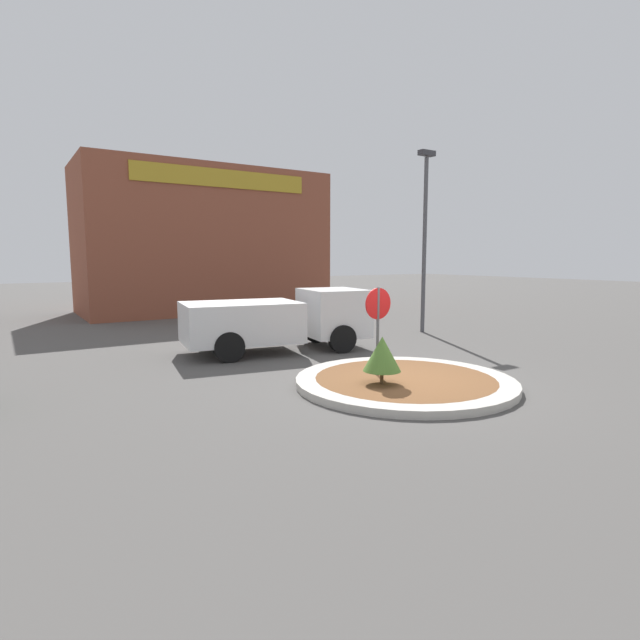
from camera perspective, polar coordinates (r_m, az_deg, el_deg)
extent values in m
plane|color=#514F4C|center=(12.05, 9.65, -7.36)|extent=(120.00, 120.00, 0.00)
cylinder|color=#BCB7AD|center=(12.03, 9.65, -6.96)|extent=(5.16, 5.16, 0.18)
cylinder|color=brown|center=(12.03, 9.65, -6.95)|extent=(4.23, 4.23, 0.18)
cylinder|color=#4C4C51|center=(12.02, 6.61, -1.73)|extent=(0.07, 0.07, 2.30)
cylinder|color=#B71414|center=(11.93, 6.66, 1.87)|extent=(0.75, 0.03, 0.75)
cylinder|color=brown|center=(11.35, 7.07, -6.51)|extent=(0.08, 0.08, 0.29)
cone|color=#4C752D|center=(11.24, 7.11, -3.85)|extent=(0.85, 0.85, 0.78)
cube|color=silver|center=(16.71, 1.51, 0.89)|extent=(2.20, 2.49, 1.55)
cube|color=silver|center=(15.67, -9.01, -0.22)|extent=(3.83, 2.86, 1.23)
cube|color=black|center=(16.97, 3.52, 1.89)|extent=(0.36, 1.96, 0.54)
cylinder|color=black|center=(17.70, -0.48, -1.14)|extent=(0.92, 0.40, 0.89)
cylinder|color=black|center=(15.77, 2.57, -2.17)|extent=(0.92, 0.40, 0.89)
cylinder|color=black|center=(16.64, -12.05, -1.84)|extent=(0.92, 0.40, 0.89)
cylinder|color=black|center=(14.57, -10.36, -3.06)|extent=(0.92, 0.40, 0.89)
cube|color=brown|center=(29.25, -13.08, 8.72)|extent=(13.12, 6.00, 7.80)
cube|color=#B28E23|center=(26.71, -10.99, 15.61)|extent=(9.18, 0.08, 0.90)
cylinder|color=#4C4C51|center=(20.46, 11.84, 8.23)|extent=(0.16, 0.16, 6.88)
cube|color=#38383D|center=(20.85, 12.11, 18.15)|extent=(0.70, 0.30, 0.20)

